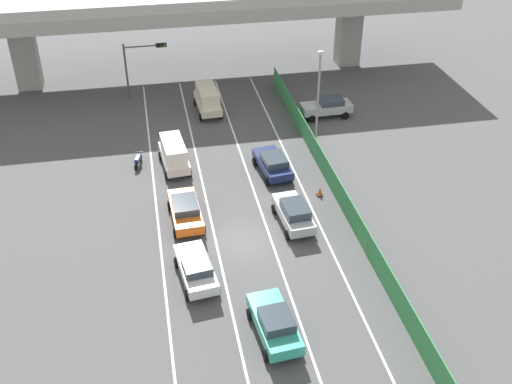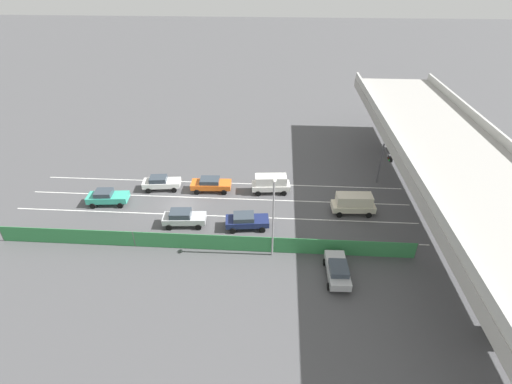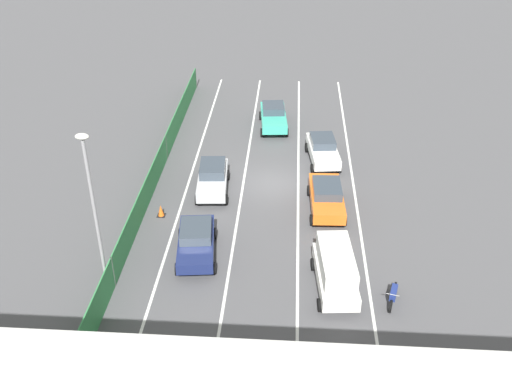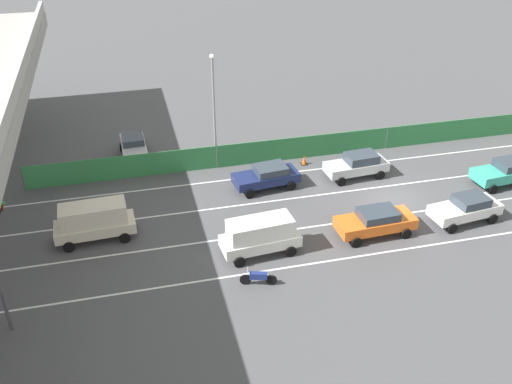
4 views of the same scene
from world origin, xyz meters
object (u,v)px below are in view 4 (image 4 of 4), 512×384
object	(u,v)px
parked_wagon_silver	(134,147)
car_sedan_silver	(357,165)
car_taxi_orange	(376,221)
street_lamp	(214,102)
car_sedan_navy	(267,176)
motorcycle	(258,277)
car_taxi_teal	(505,171)
traffic_cone	(304,160)
car_van_cream	(94,220)
car_sedan_white	(466,208)
car_van_white	(260,235)

from	to	relation	value
parked_wagon_silver	car_sedan_silver	bearing A→B (deg)	-114.05
car_taxi_orange	street_lamp	world-z (taller)	street_lamp
car_sedan_navy	car_sedan_silver	bearing A→B (deg)	-90.26
car_sedan_silver	motorcycle	bearing A→B (deg)	135.48
car_taxi_teal	traffic_cone	bearing A→B (deg)	64.20
car_van_cream	car_sedan_white	bearing A→B (deg)	-99.05
car_sedan_silver	street_lamp	size ratio (longest dim) A/B	0.55
car_van_white	car_sedan_white	distance (m)	12.99
car_sedan_navy	street_lamp	bearing A→B (deg)	34.47
car_taxi_orange	street_lamp	size ratio (longest dim) A/B	0.58
car_sedan_silver	car_taxi_orange	xyz separation A→B (m)	(-6.84, 1.69, -0.03)
car_van_cream	motorcycle	size ratio (longest dim) A/B	2.44
motorcycle	parked_wagon_silver	size ratio (longest dim) A/B	0.43
car_taxi_orange	parked_wagon_silver	distance (m)	18.85
street_lamp	car_taxi_teal	bearing A→B (deg)	-111.61
car_van_white	motorcycle	bearing A→B (deg)	163.70
car_taxi_teal	car_sedan_navy	world-z (taller)	car_taxi_teal
car_sedan_silver	car_sedan_navy	world-z (taller)	car_sedan_silver
motorcycle	street_lamp	distance (m)	14.40
motorcycle	traffic_cone	distance (m)	13.94
car_sedan_silver	car_van_cream	world-z (taller)	car_van_cream
car_sedan_navy	street_lamp	size ratio (longest dim) A/B	0.56
car_sedan_silver	traffic_cone	size ratio (longest dim) A/B	6.32
car_taxi_teal	motorcycle	world-z (taller)	car_taxi_teal
car_sedan_white	motorcycle	bearing A→B (deg)	101.71
car_van_white	car_sedan_white	size ratio (longest dim) A/B	1.00
traffic_cone	car_van_white	bearing A→B (deg)	149.11
car_taxi_orange	parked_wagon_silver	size ratio (longest dim) A/B	1.08
car_van_white	traffic_cone	distance (m)	11.25
street_lamp	car_van_white	bearing A→B (deg)	-177.50
car_van_cream	car_sedan_white	distance (m)	22.22
car_taxi_teal	street_lamp	world-z (taller)	street_lamp
car_sedan_silver	car_van_white	size ratio (longest dim) A/B	0.99
car_van_cream	parked_wagon_silver	distance (m)	10.36
motorcycle	traffic_cone	xyz separation A→B (m)	(12.31, -6.54, -0.13)
car_taxi_teal	street_lamp	xyz separation A→B (m)	(7.36, 18.57, 3.96)
car_sedan_navy	traffic_cone	distance (m)	4.39
car_sedan_silver	car_taxi_teal	distance (m)	9.94
car_van_white	parked_wagon_silver	bearing A→B (deg)	24.24
car_van_cream	street_lamp	world-z (taller)	street_lamp
car_taxi_orange	parked_wagon_silver	xyz separation A→B (m)	(13.48, 13.17, 0.00)
car_van_white	car_van_cream	bearing A→B (deg)	67.76
car_van_cream	car_taxi_teal	distance (m)	27.05
car_sedan_white	motorcycle	xyz separation A→B (m)	(-2.85, 13.77, -0.45)
car_van_cream	traffic_cone	world-z (taller)	car_van_cream
car_van_white	parked_wagon_silver	world-z (taller)	car_van_white
car_sedan_navy	street_lamp	xyz separation A→B (m)	(3.99, 2.74, 3.99)
car_sedan_silver	car_sedan_white	xyz separation A→B (m)	(-6.82, -4.25, -0.03)
car_taxi_teal	car_van_white	bearing A→B (deg)	101.43
car_van_white	car_taxi_teal	xyz separation A→B (m)	(3.66, -18.09, -0.30)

